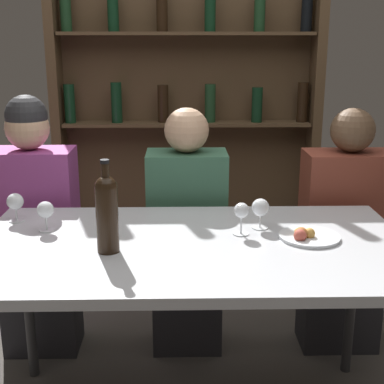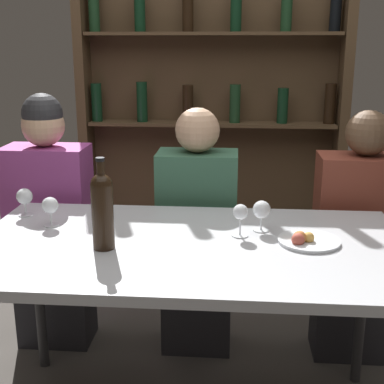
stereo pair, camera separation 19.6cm
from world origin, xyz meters
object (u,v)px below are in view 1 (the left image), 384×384
(wine_glass_1, at_px, (260,208))
(wine_glass_3, at_px, (45,211))
(food_plate_0, at_px, (307,236))
(seated_person_left, at_px, (36,233))
(seated_person_right, at_px, (344,240))
(wine_bottle, at_px, (107,210))
(seated_person_center, at_px, (187,240))
(wine_glass_0, at_px, (15,203))
(wine_glass_2, at_px, (241,212))

(wine_glass_1, height_order, wine_glass_3, wine_glass_1)
(food_plate_0, distance_m, seated_person_left, 1.27)
(wine_glass_3, relative_size, seated_person_right, 0.10)
(wine_glass_3, relative_size, food_plate_0, 0.52)
(wine_bottle, bearing_deg, seated_person_right, 33.21)
(wine_glass_3, relative_size, seated_person_center, 0.10)
(wine_glass_0, distance_m, seated_person_right, 1.49)
(wine_glass_3, xyz_separation_m, food_plate_0, (0.95, -0.11, -0.06))
(wine_glass_2, relative_size, wine_glass_3, 1.06)
(wine_glass_1, relative_size, wine_glass_2, 0.97)
(wine_bottle, bearing_deg, wine_glass_2, 18.50)
(wine_bottle, distance_m, food_plate_0, 0.72)
(wine_glass_0, bearing_deg, seated_person_right, 13.55)
(wine_glass_0, height_order, seated_person_right, seated_person_right)
(wine_glass_1, bearing_deg, wine_glass_0, 173.75)
(seated_person_center, bearing_deg, wine_glass_3, -139.52)
(seated_person_right, bearing_deg, seated_person_center, -180.00)
(wine_glass_1, bearing_deg, seated_person_center, 121.39)
(wine_glass_2, distance_m, seated_person_center, 0.62)
(wine_glass_3, bearing_deg, wine_glass_2, -4.39)
(wine_glass_2, bearing_deg, seated_person_right, 42.79)
(wine_glass_2, xyz_separation_m, food_plate_0, (0.23, -0.05, -0.07))
(wine_glass_2, height_order, food_plate_0, wine_glass_2)
(seated_person_left, bearing_deg, seated_person_right, 0.00)
(wine_bottle, height_order, food_plate_0, wine_bottle)
(wine_glass_2, bearing_deg, food_plate_0, -13.27)
(wine_glass_1, relative_size, food_plate_0, 0.53)
(seated_person_left, bearing_deg, wine_glass_2, -29.61)
(seated_person_left, relative_size, seated_person_center, 1.05)
(seated_person_center, height_order, seated_person_right, seated_person_center)
(seated_person_center, xyz_separation_m, seated_person_right, (0.74, 0.00, -0.01))
(wine_glass_2, bearing_deg, wine_bottle, -161.50)
(seated_person_right, bearing_deg, wine_glass_3, -160.41)
(seated_person_left, height_order, seated_person_center, seated_person_left)
(wine_bottle, distance_m, wine_glass_2, 0.49)
(wine_bottle, relative_size, food_plate_0, 1.45)
(wine_bottle, distance_m, wine_glass_0, 0.52)
(seated_person_left, height_order, seated_person_right, seated_person_left)
(wine_glass_0, relative_size, wine_glass_2, 0.94)
(wine_bottle, bearing_deg, wine_glass_3, 140.70)
(wine_glass_1, xyz_separation_m, seated_person_center, (-0.27, 0.45, -0.30))
(wine_glass_1, height_order, seated_person_right, seated_person_right)
(seated_person_center, relative_size, seated_person_right, 1.00)
(wine_glass_0, relative_size, seated_person_left, 0.09)
(food_plate_0, bearing_deg, seated_person_left, 153.43)
(wine_glass_0, xyz_separation_m, wine_glass_3, (0.14, -0.11, 0.00))
(wine_glass_3, bearing_deg, food_plate_0, -6.58)
(wine_glass_0, bearing_deg, wine_bottle, -38.73)
(wine_bottle, distance_m, seated_person_left, 0.85)
(wine_glass_0, xyz_separation_m, wine_glass_2, (0.87, -0.17, 0.01))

